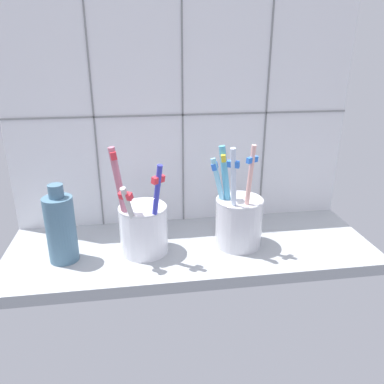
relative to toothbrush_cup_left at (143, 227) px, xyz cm
name	(u,v)px	position (x,y,z in cm)	size (l,w,h in cm)	color
counter_slab	(191,250)	(8.37, 0.98, -5.73)	(64.00, 22.00, 2.00)	#9EA3A8
tile_wall_back	(182,118)	(8.37, 12.98, 15.77)	(64.00, 2.20, 45.00)	white
toothbrush_cup_left	(143,227)	(0.00, 0.00, 0.00)	(8.99, 9.64, 18.93)	white
toothbrush_cup_right	(238,219)	(16.47, 0.14, 0.26)	(9.20, 8.24, 18.78)	silver
ceramic_vase	(61,228)	(-13.06, -0.73, 1.10)	(4.71, 4.71, 13.19)	slate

